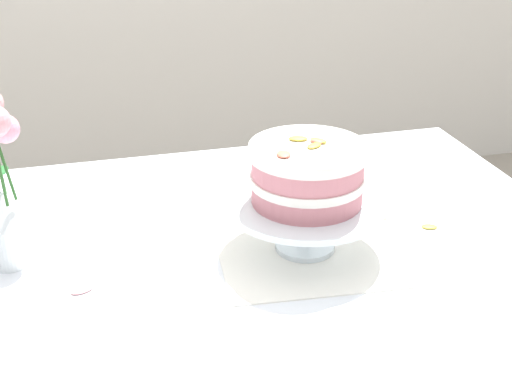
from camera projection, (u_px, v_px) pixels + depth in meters
The scene contains 7 objects.
dining_table at pixel (228, 301), 1.32m from camera, with size 1.40×1.00×0.74m.
linen_napkin at pixel (305, 249), 1.31m from camera, with size 0.32×0.32×0.00m, color white.
cake_stand at pixel (306, 210), 1.28m from camera, with size 0.29×0.29×0.10m.
layer_cake at pixel (307, 173), 1.25m from camera, with size 0.21×0.21×0.11m.
loose_petal_1 at pixel (283, 203), 1.48m from camera, with size 0.04×0.03×0.00m, color #E56B51.
loose_petal_2 at pixel (82, 290), 1.19m from camera, with size 0.04×0.02×0.00m, color pink.
loose_petal_3 at pixel (429, 227), 1.39m from camera, with size 0.03×0.02×0.01m, color yellow.
Camera 1 is at (-0.23, -1.10, 1.40)m, focal length 49.81 mm.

